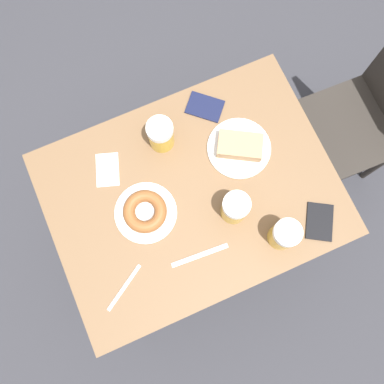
{
  "coord_description": "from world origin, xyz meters",
  "views": [
    {
      "loc": [
        0.3,
        -0.13,
        2.18
      ],
      "look_at": [
        0.0,
        0.0,
        0.77
      ],
      "focal_mm": 40.0,
      "sensor_mm": 36.0,
      "label": 1
    }
  ],
  "objects": [
    {
      "name": "plate_with_donut",
      "position": [
        -0.0,
        -0.17,
        0.78
      ],
      "size": [
        0.21,
        0.21,
        0.05
      ],
      "color": "white",
      "rests_on": "table"
    },
    {
      "name": "napkin_folded",
      "position": [
        -0.19,
        -0.23,
        0.76
      ],
      "size": [
        0.14,
        0.11,
        0.0
      ],
      "rotation": [
        0.0,
        0.0,
        2.81
      ],
      "color": "white",
      "rests_on": "table"
    },
    {
      "name": "knife",
      "position": [
        0.2,
        -0.06,
        0.76
      ],
      "size": [
        0.03,
        0.2,
        0.0
      ],
      "rotation": [
        0.0,
        0.0,
        6.22
      ],
      "color": "silver",
      "rests_on": "table"
    },
    {
      "name": "table",
      "position": [
        0.0,
        0.0,
        0.68
      ],
      "size": [
        0.73,
        0.98,
        0.75
      ],
      "color": "brown",
      "rests_on": "ground_plane"
    },
    {
      "name": "passport_far_edge",
      "position": [
        -0.27,
        0.17,
        0.76
      ],
      "size": [
        0.15,
        0.15,
        0.01
      ],
      "rotation": [
        0.0,
        0.0,
        5.55
      ],
      "color": "#141938",
      "rests_on": "table"
    },
    {
      "name": "fork",
      "position": [
        0.2,
        -0.33,
        0.76
      ],
      "size": [
        0.1,
        0.15,
        0.0
      ],
      "rotation": [
        0.0,
        0.0,
        3.7
      ],
      "color": "silver",
      "rests_on": "table"
    },
    {
      "name": "passport_near_edge",
      "position": [
        0.26,
        0.35,
        0.76
      ],
      "size": [
        0.15,
        0.14,
        0.01
      ],
      "rotation": [
        0.0,
        0.0,
        4.17
      ],
      "color": "black",
      "rests_on": "table"
    },
    {
      "name": "beer_mug_center",
      "position": [
        0.11,
        0.1,
        0.82
      ],
      "size": [
        0.09,
        0.09,
        0.13
      ],
      "color": "gold",
      "rests_on": "table"
    },
    {
      "name": "beer_mug_left",
      "position": [
        0.26,
        0.21,
        0.82
      ],
      "size": [
        0.09,
        0.09,
        0.13
      ],
      "color": "gold",
      "rests_on": "table"
    },
    {
      "name": "beer_mug_right",
      "position": [
        -0.22,
        -0.02,
        0.82
      ],
      "size": [
        0.09,
        0.09,
        0.13
      ],
      "color": "gold",
      "rests_on": "table"
    },
    {
      "name": "chair",
      "position": [
        -0.06,
        0.87,
        0.53
      ],
      "size": [
        0.41,
        0.41,
        0.89
      ],
      "rotation": [
        0.0,
        0.0,
        -0.03
      ],
      "color": "#2D2823",
      "rests_on": "ground_plane"
    },
    {
      "name": "ground_plane",
      "position": [
        0.0,
        0.0,
        0.0
      ],
      "size": [
        8.0,
        8.0,
        0.0
      ],
      "primitive_type": "plane",
      "color": "#333338"
    },
    {
      "name": "plate_with_cake",
      "position": [
        -0.08,
        0.22,
        0.78
      ],
      "size": [
        0.22,
        0.22,
        0.05
      ],
      "color": "white",
      "rests_on": "table"
    }
  ]
}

